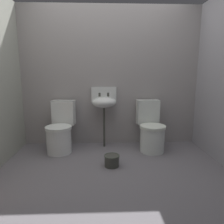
% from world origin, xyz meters
% --- Properties ---
extents(ground_plane, '(3.35, 2.43, 0.08)m').
position_xyz_m(ground_plane, '(0.00, 0.00, -0.04)').
color(ground_plane, slate).
extents(wall_back, '(3.35, 0.10, 2.30)m').
position_xyz_m(wall_back, '(0.00, 1.07, 1.15)').
color(wall_back, '#9A9493').
rests_on(wall_back, ground).
extents(toilet_left, '(0.44, 0.63, 0.78)m').
position_xyz_m(toilet_left, '(-0.80, 0.67, 0.32)').
color(toilet_left, white).
rests_on(toilet_left, ground).
extents(toilet_right, '(0.43, 0.62, 0.78)m').
position_xyz_m(toilet_right, '(0.64, 0.67, 0.32)').
color(toilet_right, silver).
rests_on(toilet_right, ground).
extents(sink, '(0.42, 0.34, 0.99)m').
position_xyz_m(sink, '(-0.11, 0.85, 0.75)').
color(sink, '#40413A').
rests_on(sink, ground).
extents(bucket, '(0.21, 0.21, 0.15)m').
position_xyz_m(bucket, '(-0.01, 0.07, 0.08)').
color(bucket, '#40413A').
rests_on(bucket, ground).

